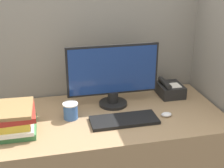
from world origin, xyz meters
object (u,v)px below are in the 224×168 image
mouse (166,115)px  book_stack (15,119)px  desk_telephone (170,89)px  keyboard (124,120)px  coffee_cup (71,111)px  monitor (113,76)px

mouse → book_stack: (-0.92, 0.03, 0.06)m
book_stack → desk_telephone: (1.06, 0.27, -0.03)m
mouse → desk_telephone: size_ratio=0.34×
keyboard → coffee_cup: coffee_cup is taller
keyboard → desk_telephone: desk_telephone is taller
book_stack → desk_telephone: book_stack is taller
monitor → desk_telephone: size_ratio=3.10×
monitor → coffee_cup: 0.36m
book_stack → desk_telephone: bearing=14.1°
mouse → coffee_cup: (-0.59, 0.11, 0.04)m
coffee_cup → desk_telephone: (0.74, 0.19, -0.01)m
mouse → desk_telephone: bearing=64.2°
coffee_cup → book_stack: book_stack is taller
monitor → book_stack: 0.67m
keyboard → mouse: size_ratio=6.14×
monitor → keyboard: monitor is taller
coffee_cup → keyboard: bearing=-19.9°
monitor → keyboard: bearing=-87.0°
mouse → book_stack: size_ratio=0.22×
keyboard → book_stack: (-0.64, 0.04, 0.06)m
mouse → coffee_cup: 0.60m
coffee_cup → monitor: bearing=23.9°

